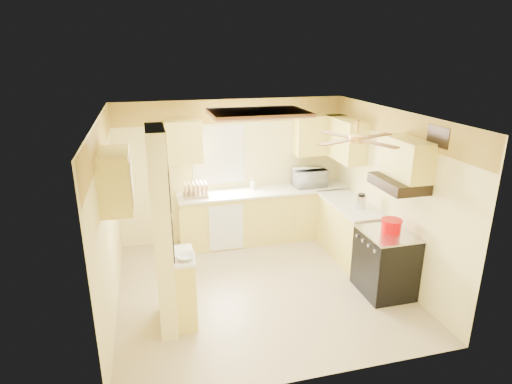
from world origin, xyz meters
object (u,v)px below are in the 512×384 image
object	(u,v)px
kettle	(361,202)
bowl	(186,257)
dutch_oven	(391,226)
stove	(385,262)
microwave	(309,177)

from	to	relation	value
kettle	bowl	bearing A→B (deg)	-160.10
dutch_oven	kettle	distance (m)	0.89
stove	microwave	size ratio (longest dim) A/B	1.58
bowl	dutch_oven	xyz separation A→B (m)	(2.80, 0.13, 0.04)
bowl	kettle	bearing A→B (deg)	19.90
dutch_oven	kettle	bearing A→B (deg)	89.31
bowl	dutch_oven	distance (m)	2.81
dutch_oven	kettle	xyz separation A→B (m)	(0.01, 0.89, 0.04)
kettle	dutch_oven	bearing A→B (deg)	-90.69
microwave	dutch_oven	distance (m)	2.20
microwave	kettle	xyz separation A→B (m)	(0.36, -1.28, -0.05)
dutch_oven	kettle	size ratio (longest dim) A/B	1.18
microwave	bowl	world-z (taller)	microwave
stove	dutch_oven	distance (m)	0.55
microwave	kettle	size ratio (longest dim) A/B	2.40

